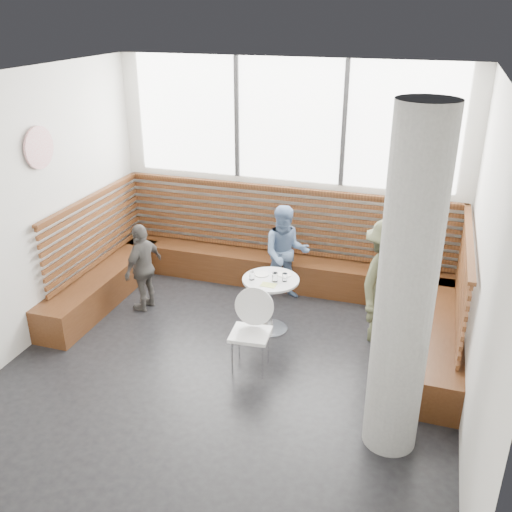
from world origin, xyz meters
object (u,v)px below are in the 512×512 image
(concrete_column, at_px, (406,292))
(cafe_chair, at_px, (252,324))
(cafe_table, at_px, (271,293))
(child_left, at_px, (143,267))
(adult_man, at_px, (386,282))
(child_back, at_px, (286,253))

(concrete_column, distance_m, cafe_chair, 2.08)
(cafe_table, distance_m, child_left, 1.79)
(concrete_column, bearing_deg, child_left, 154.71)
(cafe_chair, xyz_separation_m, adult_man, (1.35, 1.01, 0.25))
(cafe_chair, distance_m, child_left, 2.01)
(adult_man, bearing_deg, cafe_chair, 143.83)
(cafe_chair, bearing_deg, cafe_table, 87.42)
(concrete_column, relative_size, cafe_table, 4.40)
(concrete_column, distance_m, child_left, 3.93)
(cafe_chair, relative_size, child_left, 0.77)
(cafe_chair, relative_size, child_back, 0.69)
(adult_man, height_order, child_back, adult_man)
(cafe_table, distance_m, child_back, 0.93)
(adult_man, bearing_deg, child_back, 80.07)
(cafe_chair, height_order, adult_man, adult_man)
(cafe_chair, bearing_deg, adult_man, 32.22)
(cafe_chair, xyz_separation_m, child_back, (-0.08, 1.73, 0.13))
(cafe_table, xyz_separation_m, cafe_chair, (0.03, -0.82, 0.03))
(concrete_column, xyz_separation_m, cafe_table, (-1.65, 1.59, -1.08))
(child_left, bearing_deg, adult_man, 102.75)
(concrete_column, height_order, child_back, concrete_column)
(concrete_column, distance_m, adult_man, 1.97)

